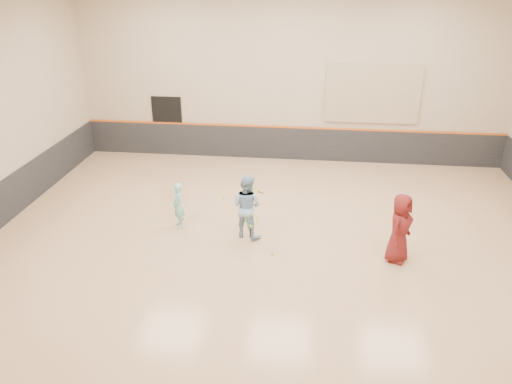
# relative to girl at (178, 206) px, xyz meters

# --- Properties ---
(room) EXTENTS (15.04, 12.04, 6.22)m
(room) POSITION_rel_girl_xyz_m (2.66, -0.40, 0.18)
(room) COLOR tan
(room) RESTS_ON ground
(wainscot_back) EXTENTS (14.90, 0.04, 1.20)m
(wainscot_back) POSITION_rel_girl_xyz_m (2.66, 5.57, -0.04)
(wainscot_back) COLOR #232326
(wainscot_back) RESTS_ON floor
(wainscot_left) EXTENTS (0.04, 11.90, 1.20)m
(wainscot_left) POSITION_rel_girl_xyz_m (-4.81, -0.40, -0.04)
(wainscot_left) COLOR #232326
(wainscot_left) RESTS_ON floor
(accent_stripe) EXTENTS (14.90, 0.03, 0.06)m
(accent_stripe) POSITION_rel_girl_xyz_m (2.66, 5.56, 0.58)
(accent_stripe) COLOR #D85914
(accent_stripe) RESTS_ON wall_back
(acoustic_panel) EXTENTS (3.20, 0.08, 2.00)m
(acoustic_panel) POSITION_rel_girl_xyz_m (5.46, 5.55, 1.86)
(acoustic_panel) COLOR tan
(acoustic_panel) RESTS_ON wall_back
(doorway) EXTENTS (1.10, 0.05, 2.20)m
(doorway) POSITION_rel_girl_xyz_m (-1.84, 5.58, 0.46)
(doorway) COLOR black
(doorway) RESTS_ON floor
(girl) EXTENTS (0.51, 0.56, 1.28)m
(girl) POSITION_rel_girl_xyz_m (0.00, 0.00, 0.00)
(girl) COLOR #7FDCD1
(girl) RESTS_ON floor
(instructor) EXTENTS (1.03, 0.94, 1.72)m
(instructor) POSITION_rel_girl_xyz_m (1.89, -0.27, 0.22)
(instructor) COLOR #8AAED5
(instructor) RESTS_ON floor
(young_man) EXTENTS (0.89, 1.00, 1.72)m
(young_man) POSITION_rel_girl_xyz_m (5.64, -1.03, 0.22)
(young_man) COLOR maroon
(young_man) RESTS_ON floor
(held_racket) EXTENTS (0.45, 0.45, 0.63)m
(held_racket) POSITION_rel_girl_xyz_m (2.06, -0.59, -0.01)
(held_racket) COLOR #91BC29
(held_racket) RESTS_ON instructor
(spare_racket) EXTENTS (0.71, 0.71, 0.06)m
(spare_racket) POSITION_rel_girl_xyz_m (1.70, 2.63, -0.61)
(spare_racket) COLOR gold
(spare_racket) RESTS_ON floor
(ball_under_racket) EXTENTS (0.07, 0.07, 0.07)m
(ball_under_racket) POSITION_rel_girl_xyz_m (2.64, -1.15, -0.60)
(ball_under_racket) COLOR #D4EC36
(ball_under_racket) RESTS_ON floor
(ball_in_hand) EXTENTS (0.07, 0.07, 0.07)m
(ball_in_hand) POSITION_rel_girl_xyz_m (5.73, -1.12, 0.48)
(ball_in_hand) COLOR #CDDD33
(ball_in_hand) RESTS_ON young_man
(ball_beside_spare) EXTENTS (0.07, 0.07, 0.07)m
(ball_beside_spare) POSITION_rel_girl_xyz_m (0.87, 1.93, -0.60)
(ball_beside_spare) COLOR yellow
(ball_beside_spare) RESTS_ON floor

